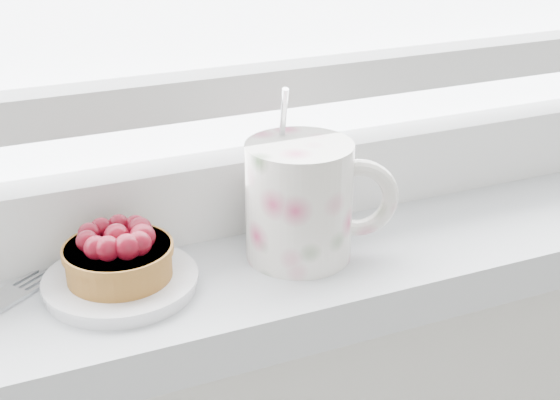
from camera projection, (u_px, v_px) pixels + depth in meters
saucer at (121, 282)px, 0.62m from camera, size 0.12×0.12×0.01m
raspberry_tart at (119, 253)px, 0.61m from camera, size 0.09×0.09×0.05m
floral_mug at (303, 199)px, 0.66m from camera, size 0.14×0.12×0.15m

